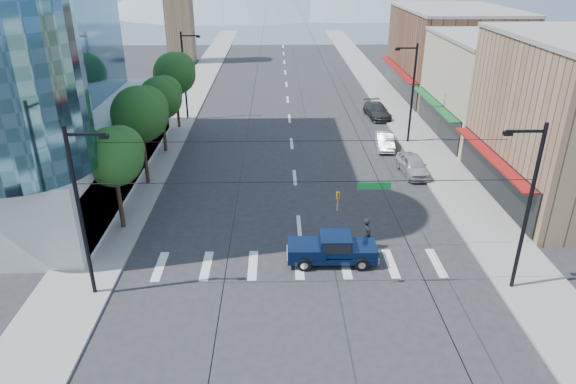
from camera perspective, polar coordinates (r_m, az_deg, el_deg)
The scene contains 17 objects.
ground at distance 27.94m, azimuth 1.78°, elevation -9.75°, with size 160.00×160.00×0.00m, color #28282B.
sidewalk_left at distance 65.78m, azimuth -10.76°, elevation 10.50°, with size 4.00×120.00×0.15m, color gray.
sidewalk_right at distance 66.29m, azimuth 10.54°, elevation 10.62°, with size 4.00×120.00×0.15m, color gray.
shop_mid at distance 52.85m, azimuth 22.98°, elevation 10.48°, with size 12.00×14.00×9.00m, color tan.
shop_far at distance 67.39m, azimuth 17.76°, elevation 14.41°, with size 12.00×18.00×10.00m, color brown.
tree_near at distance 32.50m, azimuth -18.62°, elevation 3.97°, with size 3.65×3.64×6.71m.
tree_midnear at distance 38.73m, azimuth -15.94°, elevation 8.51°, with size 4.09×4.09×7.52m.
tree_midfar at distance 45.46m, azimuth -13.82°, elevation 10.28°, with size 3.65×3.64×6.71m.
tree_far at distance 52.02m, azimuth -12.35°, elevation 12.88°, with size 4.09×4.09×7.52m.
signal_rig at distance 24.71m, azimuth 2.49°, elevation -2.16°, with size 21.80×0.20×9.00m.
lamp_pole_nw at distance 54.87m, azimuth -11.33°, elevation 12.87°, with size 2.00×0.25×9.00m.
lamp_pole_ne at distance 47.82m, azimuth 13.55°, elevation 10.95°, with size 2.00×0.25×9.00m.
pickup_truck at distance 29.04m, azimuth 4.87°, elevation -6.26°, with size 5.11×2.04×1.72m.
pedestrian at distance 30.51m, azimuth 8.73°, elevation -4.62°, with size 0.73×0.48×2.00m, color black.
parked_car_near at distance 41.79m, azimuth 13.74°, elevation 2.91°, with size 1.81×4.49×1.53m, color #B7B7BC.
parked_car_mid at distance 47.09m, azimuth 10.71°, elevation 5.58°, with size 1.44×4.14×1.36m, color silver.
parked_car_far at distance 56.37m, azimuth 9.87°, elevation 8.90°, with size 2.09×5.14×1.49m, color #313134.
Camera 1 is at (-1.39, -22.98, 15.83)m, focal length 32.00 mm.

